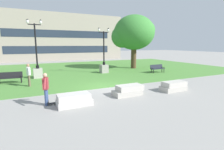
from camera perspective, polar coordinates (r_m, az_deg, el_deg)
name	(u,v)px	position (r m, az deg, el deg)	size (l,w,h in m)	color
ground_plane	(106,88)	(12.91, -2.05, -4.24)	(140.00, 140.00, 0.00)	gray
grass_lawn	(73,70)	(22.26, -12.55, 1.54)	(40.00, 20.00, 0.02)	#4C8438
concrete_block_center	(74,100)	(9.40, -12.22, -7.94)	(1.80, 0.90, 0.64)	#BCB7B2
concrete_block_left	(128,90)	(11.08, 5.35, -5.01)	(1.90, 0.90, 0.64)	#B2ADA3
concrete_block_right	(174,86)	(12.83, 19.48, -3.48)	(1.80, 0.90, 0.64)	#B2ADA3
person_skateboarder	(46,87)	(9.73, -20.82, -3.73)	(0.34, 1.20, 1.71)	#384C7A
skateboard	(57,103)	(9.91, -17.38, -8.59)	(1.03, 0.30, 0.14)	black
park_bench_near_left	(10,77)	(16.59, -30.26, -0.52)	(1.84, 0.67, 0.90)	black
park_bench_near_right	(157,68)	(20.43, 14.53, 2.23)	(1.82, 0.62, 0.90)	#1E232D
lamp_post_right	(104,64)	(19.60, -2.64, 3.66)	(1.32, 0.80, 4.95)	gray
lamp_post_center	(37,67)	(17.95, -23.16, 2.57)	(1.32, 0.80, 5.43)	#ADA89E
tree_far_left	(134,33)	(23.61, 7.07, 13.43)	(5.55, 5.29, 6.94)	#4C3823
person_bystander_near_lawn	(29,74)	(14.60, -25.57, 0.39)	(0.29, 0.82, 1.71)	brown
building_facade_distant	(60,37)	(36.51, -16.51, 11.80)	(26.46, 1.03, 9.26)	gray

